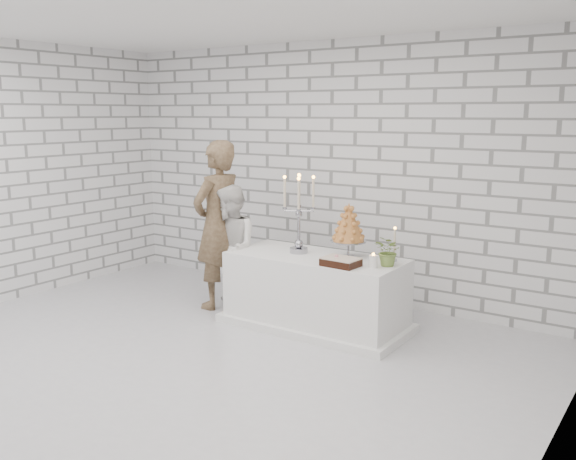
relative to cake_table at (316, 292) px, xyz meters
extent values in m
cube|color=silver|center=(-0.48, -1.39, -0.38)|extent=(6.00, 5.00, 0.01)
cube|color=white|center=(-0.48, -1.39, 2.62)|extent=(6.00, 5.00, 0.01)
cube|color=white|center=(-0.48, 1.11, 1.12)|extent=(6.00, 0.01, 3.00)
cube|color=white|center=(2.52, -1.39, 1.12)|extent=(0.01, 5.00, 3.00)
cube|color=white|center=(0.00, 0.00, 0.00)|extent=(1.80, 0.80, 0.75)
imported|color=#473421|center=(-1.28, -0.02, 0.57)|extent=(0.51, 0.72, 1.89)
imported|color=white|center=(-1.07, -0.05, 0.33)|extent=(0.86, 0.85, 1.41)
cube|color=black|center=(0.42, -0.23, 0.42)|extent=(0.35, 0.26, 0.08)
cylinder|color=white|center=(0.70, -0.12, 0.44)|extent=(0.09, 0.09, 0.12)
cylinder|color=beige|center=(0.75, 0.23, 0.54)|extent=(0.07, 0.07, 0.32)
imported|color=#41692B|center=(0.80, 0.02, 0.52)|extent=(0.33, 0.31, 0.29)
camera|label=1|loc=(3.22, -5.27, 1.81)|focal=38.98mm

